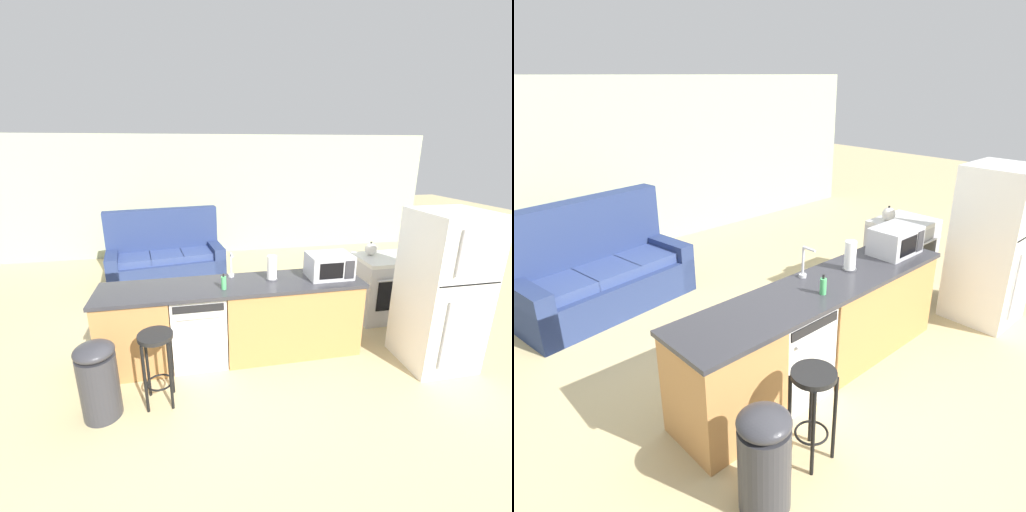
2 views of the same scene
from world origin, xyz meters
TOP-DOWN VIEW (x-y plane):
  - ground_plane at (0.00, 0.00)m, footprint 24.00×24.00m
  - wall_back at (0.30, 4.20)m, footprint 10.00×0.06m
  - kitchen_counter at (0.24, 0.00)m, footprint 2.94×0.66m
  - dishwasher at (-0.25, -0.00)m, footprint 0.58×0.61m
  - stove_range at (2.35, 0.55)m, footprint 0.76×0.68m
  - refrigerator at (2.35, -0.55)m, footprint 0.72×0.73m
  - microwave at (1.27, -0.00)m, footprint 0.50×0.37m
  - sink_faucet at (0.16, 0.21)m, footprint 0.07×0.18m
  - paper_towel_roll at (0.60, 0.05)m, footprint 0.14×0.14m
  - soap_bottle at (0.03, -0.12)m, footprint 0.06×0.06m
  - kettle at (2.18, 0.68)m, footprint 0.21×0.17m
  - bar_stool at (-0.65, -0.65)m, footprint 0.32×0.32m
  - trash_bin at (-1.17, -0.72)m, footprint 0.35×0.35m
  - couch at (-0.75, 2.67)m, footprint 2.11×1.18m

SIDE VIEW (x-z plane):
  - ground_plane at x=0.00m, z-range 0.00..0.00m
  - trash_bin at x=-1.17m, z-range 0.01..0.75m
  - couch at x=-0.75m, z-range -0.24..1.03m
  - kitchen_counter at x=0.24m, z-range -0.03..0.87m
  - dishwasher at x=-0.25m, z-range 0.00..0.84m
  - stove_range at x=2.35m, z-range 0.00..0.90m
  - bar_stool at x=-0.65m, z-range 0.17..0.91m
  - refrigerator at x=2.35m, z-range 0.00..1.74m
  - soap_bottle at x=0.03m, z-range 0.88..1.06m
  - kettle at x=2.18m, z-range 0.89..1.08m
  - sink_faucet at x=0.16m, z-range 0.88..1.18m
  - paper_towel_roll at x=0.60m, z-range 0.90..1.18m
  - microwave at x=1.27m, z-range 0.90..1.18m
  - wall_back at x=0.30m, z-range 0.00..2.60m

